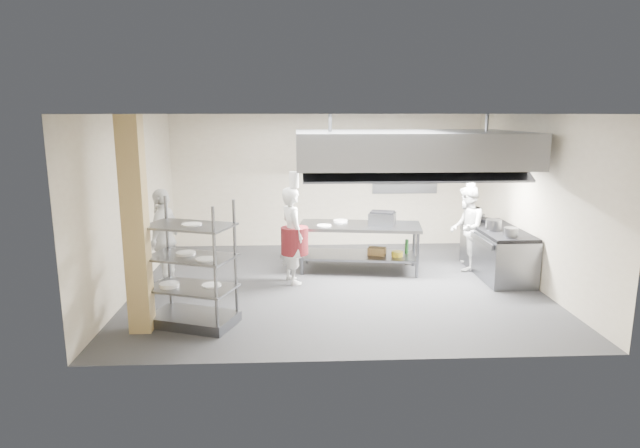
{
  "coord_description": "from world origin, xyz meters",
  "views": [
    {
      "loc": [
        -0.72,
        -9.12,
        3.01
      ],
      "look_at": [
        -0.29,
        0.2,
        1.07
      ],
      "focal_mm": 30.0,
      "sensor_mm": 36.0,
      "label": 1
    }
  ],
  "objects_px": {
    "chef_plating": "(164,239)",
    "griddle": "(382,219)",
    "pass_rack": "(191,264)",
    "cooking_range": "(497,253)",
    "chef_head": "(292,235)",
    "stockpot": "(494,225)",
    "chef_line": "(467,228)",
    "island": "(359,247)"
  },
  "relations": [
    {
      "from": "griddle",
      "to": "chef_plating",
      "type": "bearing_deg",
      "value": -149.99
    },
    {
      "from": "chef_head",
      "to": "chef_plating",
      "type": "xyz_separation_m",
      "value": [
        -2.22,
        -0.19,
        0.01
      ]
    },
    {
      "from": "island",
      "to": "chef_plating",
      "type": "bearing_deg",
      "value": -157.33
    },
    {
      "from": "chef_line",
      "to": "griddle",
      "type": "height_order",
      "value": "chef_line"
    },
    {
      "from": "chef_head",
      "to": "griddle",
      "type": "relative_size",
      "value": 3.57
    },
    {
      "from": "island",
      "to": "chef_line",
      "type": "distance_m",
      "value": 2.12
    },
    {
      "from": "pass_rack",
      "to": "griddle",
      "type": "bearing_deg",
      "value": 59.09
    },
    {
      "from": "chef_plating",
      "to": "griddle",
      "type": "xyz_separation_m",
      "value": [
        3.94,
        0.86,
        0.15
      ]
    },
    {
      "from": "cooking_range",
      "to": "chef_head",
      "type": "xyz_separation_m",
      "value": [
        -3.86,
        -0.31,
        0.45
      ]
    },
    {
      "from": "pass_rack",
      "to": "cooking_range",
      "type": "distance_m",
      "value": 5.77
    },
    {
      "from": "chef_head",
      "to": "island",
      "type": "bearing_deg",
      "value": -82.61
    },
    {
      "from": "pass_rack",
      "to": "stockpot",
      "type": "relative_size",
      "value": 6.38
    },
    {
      "from": "chef_plating",
      "to": "stockpot",
      "type": "xyz_separation_m",
      "value": [
        5.92,
        0.35,
        0.12
      ]
    },
    {
      "from": "griddle",
      "to": "chef_line",
      "type": "bearing_deg",
      "value": 18.51
    },
    {
      "from": "pass_rack",
      "to": "cooking_range",
      "type": "bearing_deg",
      "value": 42.64
    },
    {
      "from": "griddle",
      "to": "pass_rack",
      "type": "bearing_deg",
      "value": -123.2
    },
    {
      "from": "pass_rack",
      "to": "chef_line",
      "type": "xyz_separation_m",
      "value": [
        4.82,
        2.6,
        -0.08
      ]
    },
    {
      "from": "chef_line",
      "to": "stockpot",
      "type": "xyz_separation_m",
      "value": [
        0.32,
        -0.53,
        0.17
      ]
    },
    {
      "from": "cooking_range",
      "to": "island",
      "type": "bearing_deg",
      "value": 170.97
    },
    {
      "from": "chef_line",
      "to": "stockpot",
      "type": "height_order",
      "value": "chef_line"
    },
    {
      "from": "pass_rack",
      "to": "cooking_range",
      "type": "relative_size",
      "value": 0.91
    },
    {
      "from": "chef_head",
      "to": "chef_line",
      "type": "xyz_separation_m",
      "value": [
        3.38,
        0.69,
        -0.05
      ]
    },
    {
      "from": "chef_head",
      "to": "griddle",
      "type": "height_order",
      "value": "chef_head"
    },
    {
      "from": "chef_head",
      "to": "stockpot",
      "type": "bearing_deg",
      "value": -109.12
    },
    {
      "from": "cooking_range",
      "to": "chef_line",
      "type": "xyz_separation_m",
      "value": [
        -0.48,
        0.38,
        0.41
      ]
    },
    {
      "from": "cooking_range",
      "to": "chef_head",
      "type": "height_order",
      "value": "chef_head"
    },
    {
      "from": "cooking_range",
      "to": "chef_line",
      "type": "distance_m",
      "value": 0.73
    },
    {
      "from": "chef_head",
      "to": "cooking_range",
      "type": "bearing_deg",
      "value": -106.99
    },
    {
      "from": "chef_head",
      "to": "stockpot",
      "type": "relative_size",
      "value": 6.12
    },
    {
      "from": "chef_head",
      "to": "chef_plating",
      "type": "relative_size",
      "value": 0.99
    },
    {
      "from": "chef_head",
      "to": "chef_line",
      "type": "distance_m",
      "value": 3.45
    },
    {
      "from": "cooking_range",
      "to": "stockpot",
      "type": "distance_m",
      "value": 0.62
    },
    {
      "from": "chef_head",
      "to": "stockpot",
      "type": "height_order",
      "value": "chef_head"
    },
    {
      "from": "cooking_range",
      "to": "stockpot",
      "type": "xyz_separation_m",
      "value": [
        -0.16,
        -0.15,
        0.58
      ]
    },
    {
      "from": "island",
      "to": "pass_rack",
      "type": "distance_m",
      "value": 3.82
    },
    {
      "from": "chef_plating",
      "to": "griddle",
      "type": "distance_m",
      "value": 4.04
    },
    {
      "from": "island",
      "to": "cooking_range",
      "type": "relative_size",
      "value": 1.16
    },
    {
      "from": "stockpot",
      "to": "cooking_range",
      "type": "bearing_deg",
      "value": 44.26
    },
    {
      "from": "cooking_range",
      "to": "stockpot",
      "type": "relative_size",
      "value": 7.02
    },
    {
      "from": "island",
      "to": "stockpot",
      "type": "xyz_separation_m",
      "value": [
        2.41,
        -0.56,
        0.54
      ]
    },
    {
      "from": "island",
      "to": "chef_plating",
      "type": "xyz_separation_m",
      "value": [
        -3.52,
        -0.91,
        0.43
      ]
    },
    {
      "from": "chef_line",
      "to": "island",
      "type": "bearing_deg",
      "value": -71.73
    }
  ]
}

